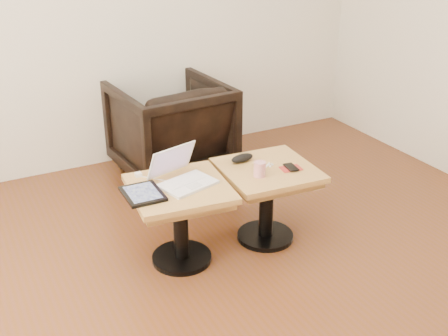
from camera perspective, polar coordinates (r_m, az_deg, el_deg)
name	(u,v)px	position (r m, az deg, el deg)	size (l,w,h in m)	color
room_shell	(258,60)	(2.39, 3.43, 10.94)	(4.52, 4.52, 2.71)	#5D3214
side_table_left	(180,205)	(3.24, -4.51, -3.79)	(0.60, 0.60, 0.50)	black
side_table_right	(267,186)	(3.46, 4.39, -1.82)	(0.58, 0.58, 0.50)	black
laptop	(182,176)	(3.20, -4.26, -0.81)	(0.37, 0.36, 0.20)	white
tablet	(143,194)	(3.10, -8.27, -2.60)	(0.21, 0.26, 0.02)	black
charging_adapter	(138,175)	(3.32, -8.71, -0.66)	(0.04, 0.04, 0.02)	white
glasses_case	(242,158)	(3.46, 1.86, 1.02)	(0.16, 0.07, 0.05)	black
striped_cup	(260,169)	(3.27, 3.64, -0.12)	(0.07, 0.07, 0.09)	#C32E42
earbuds_tangle	(268,165)	(3.42, 4.51, 0.30)	(0.07, 0.06, 0.01)	white
phone_on_sleeve	(291,168)	(3.40, 6.82, 0.02)	(0.13, 0.12, 0.02)	maroon
armchair	(171,129)	(4.36, -5.44, 4.00)	(0.80, 0.82, 0.75)	black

